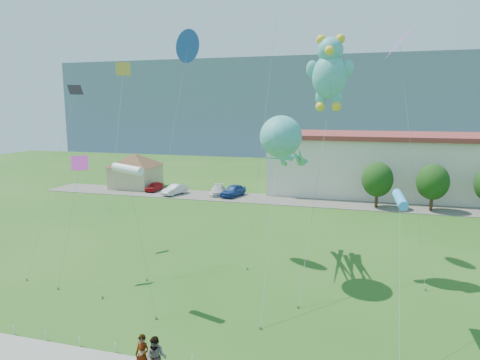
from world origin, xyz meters
name	(u,v)px	position (x,y,z in m)	size (l,w,h in m)	color
ground	(183,347)	(0.00, 0.00, 0.00)	(160.00, 160.00, 0.00)	#215217
parking_strip	(293,201)	(0.00, 35.00, 0.03)	(70.00, 6.00, 0.06)	#59544C
hill_ridge	(337,105)	(0.00, 120.00, 12.50)	(160.00, 50.00, 25.00)	slate
pavilion	(135,167)	(-24.00, 38.00, 3.02)	(9.20, 9.20, 5.00)	tan
rope_fence	(172,357)	(0.00, -1.30, 0.25)	(26.05, 0.05, 0.50)	white
tree_near	(377,179)	(10.00, 34.00, 3.39)	(3.60, 3.60, 5.47)	#3F2B19
tree_mid	(433,182)	(16.00, 34.00, 3.39)	(3.60, 3.60, 5.47)	#3F2B19
pedestrian_left	(142,355)	(-0.79, -2.62, 1.03)	(0.68, 0.44, 1.86)	gray
pedestrian_right	(156,358)	(-0.07, -2.75, 1.07)	(0.94, 0.73, 1.93)	gray
parked_car_red	(155,186)	(-19.92, 35.99, 0.68)	(1.46, 3.63, 1.24)	#B0151B
parked_car_silver	(175,190)	(-16.11, 34.40, 0.73)	(1.43, 4.09, 1.35)	silver
parked_car_white	(218,190)	(-10.50, 35.96, 0.67)	(1.70, 4.19, 1.22)	silver
parked_car_blue	(233,191)	(-8.12, 35.42, 0.83)	(1.81, 4.50, 1.53)	navy
octopus_kite	(284,146)	(2.83, 11.45, 9.10)	(2.79, 14.12, 11.20)	teal
teddy_bear_kite	(330,71)	(5.67, 12.84, 14.19)	(3.24, 8.19, 16.63)	teal
small_kite_pink	(78,174)	(-10.46, 6.63, 7.24)	(1.29, 3.51, 8.41)	#FB37BE
small_kite_black	(70,110)	(-15.11, 12.35, 11.48)	(2.36, 9.46, 13.63)	black
small_kite_white	(128,170)	(-4.94, 3.80, 8.13)	(2.64, 2.78, 8.63)	white
small_kite_purple	(401,47)	(10.32, 14.61, 15.85)	(3.12, 4.98, 16.90)	#C335D5
small_kite_cyan	(400,201)	(10.08, 5.23, 6.94)	(0.50, 6.55, 7.43)	#38ADFF
small_kite_blue	(187,51)	(-5.43, 14.12, 16.04)	(1.80, 8.07, 17.11)	blue
small_kite_yellow	(121,95)	(-9.63, 11.19, 12.68)	(3.71, 9.37, 15.11)	gold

